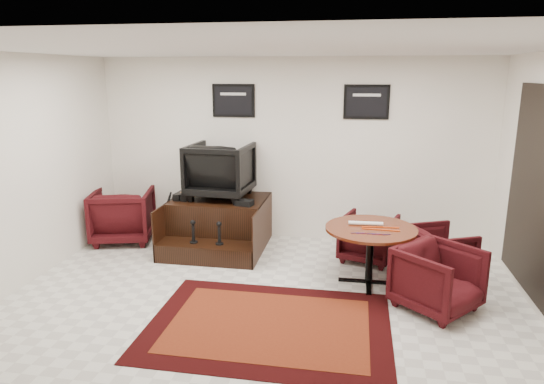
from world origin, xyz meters
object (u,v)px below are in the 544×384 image
at_px(table_chair_corner, 438,276).
at_px(table_chair_back, 369,235).
at_px(meeting_table, 371,234).
at_px(shine_chair, 220,168).
at_px(shine_podium, 219,225).
at_px(table_chair_window, 438,251).
at_px(armchair_side, 123,213).

bearing_deg(table_chair_corner, table_chair_back, 69.75).
bearing_deg(meeting_table, shine_chair, 153.25).
distance_m(shine_podium, shine_chair, 0.86).
relative_size(table_chair_window, table_chair_corner, 0.92).
bearing_deg(meeting_table, armchair_side, 165.85).
bearing_deg(meeting_table, table_chair_back, 89.77).
height_order(shine_chair, table_chair_window, shine_chair).
distance_m(shine_podium, table_chair_back, 2.23).
bearing_deg(shine_podium, table_chair_window, -11.95).
bearing_deg(shine_chair, meeting_table, 156.67).
distance_m(table_chair_window, table_chair_corner, 0.90).
bearing_deg(table_chair_back, shine_podium, 12.73).
bearing_deg(armchair_side, shine_chair, 171.89).
bearing_deg(table_chair_window, armchair_side, 58.60).
xyz_separation_m(shine_podium, table_chair_back, (2.22, -0.19, 0.02)).
relative_size(meeting_table, table_chair_corner, 1.40).
relative_size(shine_podium, shine_chair, 1.59).
xyz_separation_m(shine_chair, table_chair_back, (2.22, -0.33, -0.83)).
xyz_separation_m(shine_chair, armchair_side, (-1.54, -0.17, -0.73)).
bearing_deg(table_chair_window, shine_podium, 54.38).
height_order(armchair_side, table_chair_window, armchair_side).
distance_m(shine_podium, armchair_side, 1.54).
xyz_separation_m(shine_podium, table_chair_window, (3.08, -0.65, 0.03)).
xyz_separation_m(shine_chair, table_chair_corner, (2.94, -1.69, -0.79)).
distance_m(meeting_table, table_chair_corner, 0.96).
distance_m(armchair_side, meeting_table, 3.87).
relative_size(shine_chair, armchair_side, 1.01).
relative_size(meeting_table, table_chair_window, 1.52).
relative_size(shine_podium, table_chair_back, 2.02).
relative_size(table_chair_back, table_chair_corner, 0.90).
bearing_deg(table_chair_corner, table_chair_window, 32.86).
bearing_deg(table_chair_corner, armchair_side, 112.94).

